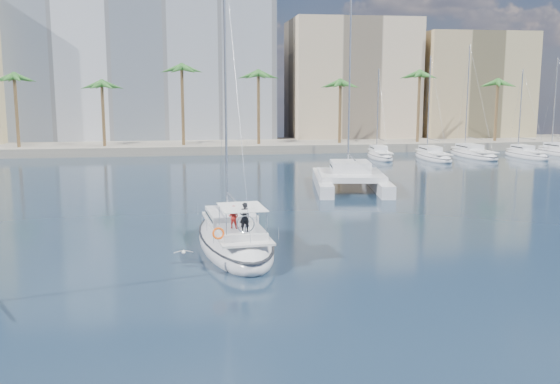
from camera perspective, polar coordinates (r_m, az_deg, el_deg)
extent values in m
plane|color=black|center=(33.22, 0.73, -6.55)|extent=(160.00, 160.00, 0.00)
cube|color=gray|center=(93.04, -5.41, 4.20)|extent=(120.00, 14.00, 1.20)
cube|color=silver|center=(104.82, -12.63, 11.94)|extent=(42.00, 16.00, 28.00)
cube|color=#C6AD8E|center=(105.08, 6.46, 9.92)|extent=(20.00, 14.00, 20.00)
cube|color=tan|center=(110.13, 16.95, 9.03)|extent=(18.00, 12.00, 18.00)
cylinder|color=brown|center=(88.73, -5.31, 6.95)|extent=(0.44, 0.44, 10.50)
sphere|color=#2D6726|center=(88.65, -5.36, 10.34)|extent=(3.60, 3.60, 3.60)
cylinder|color=brown|center=(96.87, 15.35, 6.87)|extent=(0.44, 0.44, 10.50)
sphere|color=#2D6726|center=(96.80, 15.49, 9.97)|extent=(3.60, 3.60, 3.60)
ellipsoid|color=silver|center=(36.27, -4.20, -4.59)|extent=(4.87, 12.41, 2.52)
ellipsoid|color=black|center=(36.19, -4.21, -4.04)|extent=(4.92, 12.53, 0.18)
cube|color=silver|center=(35.83, -4.16, -3.19)|extent=(3.50, 9.30, 0.12)
cube|color=silver|center=(37.10, -4.52, -2.19)|extent=(2.92, 4.17, 0.60)
cube|color=black|center=(37.10, -4.52, -2.16)|extent=(2.90, 3.71, 0.14)
cylinder|color=#B7BABF|center=(37.71, -5.01, 9.70)|extent=(0.15, 0.15, 15.90)
cylinder|color=#B7BABF|center=(35.86, -4.28, -0.64)|extent=(0.52, 4.89, 0.11)
cube|color=silver|center=(33.53, -3.52, -3.65)|extent=(2.55, 3.22, 0.36)
cube|color=silver|center=(33.13, -3.50, -1.39)|extent=(2.55, 3.22, 0.04)
torus|color=silver|center=(32.26, -3.17, -2.96)|extent=(0.96, 0.14, 0.96)
torus|color=#FF540D|center=(31.66, -5.66, -3.79)|extent=(0.64, 0.25, 0.64)
imported|color=black|center=(32.51, -3.26, -2.32)|extent=(0.66, 0.52, 1.58)
imported|color=red|center=(33.48, -4.27, -2.28)|extent=(0.76, 0.71, 1.24)
cube|color=silver|center=(57.76, 3.89, 0.90)|extent=(3.11, 12.63, 1.10)
cube|color=silver|center=(58.32, 8.90, 0.89)|extent=(3.11, 12.63, 1.10)
cube|color=silver|center=(57.26, 6.49, 1.55)|extent=(6.69, 7.72, 0.50)
cube|color=silver|center=(57.79, 6.43, 2.32)|extent=(4.00, 4.26, 1.00)
cube|color=black|center=(57.78, 6.44, 2.37)|extent=(3.94, 3.77, 0.18)
cylinder|color=#B7BABF|center=(59.22, 6.38, 10.16)|extent=(0.18, 0.18, 16.80)
ellipsoid|color=silver|center=(33.22, -8.81, -5.44)|extent=(0.21, 0.40, 0.19)
sphere|color=silver|center=(33.39, -8.81, -5.33)|extent=(0.10, 0.10, 0.10)
cube|color=gray|center=(33.21, -9.31, -5.40)|extent=(0.46, 0.17, 0.11)
cube|color=gray|center=(33.21, -8.31, -5.38)|extent=(0.46, 0.17, 0.11)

